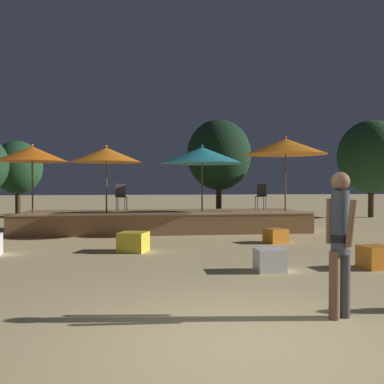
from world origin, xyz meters
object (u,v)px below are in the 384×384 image
object	(u,v)px
patio_umbrella_1	(202,155)
bistro_chair_1	(261,194)
cube_seat_5	(133,242)
person_1	(340,238)
background_tree_0	(18,168)
cube_seat_4	(375,257)
cube_seat_1	(270,260)
bistro_chair_0	(121,194)
background_tree_2	(219,155)
cube_seat_0	(276,236)
patio_umbrella_2	(286,147)
patio_umbrella_0	(106,155)
patio_umbrella_3	(32,154)
background_tree_1	(371,157)

from	to	relation	value
patio_umbrella_1	bistro_chair_1	bearing A→B (deg)	23.93
cube_seat_5	person_1	bearing A→B (deg)	-65.08
background_tree_0	cube_seat_4	bearing A→B (deg)	-55.75
cube_seat_1	bistro_chair_0	world-z (taller)	bistro_chair_0
cube_seat_1	bistro_chair_1	bearing A→B (deg)	74.79
cube_seat_5	patio_umbrella_1	bearing A→B (deg)	56.81
background_tree_2	person_1	bearing A→B (deg)	-95.68
cube_seat_0	background_tree_2	xyz separation A→B (m)	(0.26, 9.79, 2.90)
patio_umbrella_2	cube_seat_5	distance (m)	6.62
patio_umbrella_0	patio_umbrella_2	size ratio (longest dim) A/B	0.89
patio_umbrella_1	cube_seat_4	world-z (taller)	patio_umbrella_1
patio_umbrella_3	cube_seat_4	world-z (taller)	patio_umbrella_3
cube_seat_4	patio_umbrella_0	bearing A→B (deg)	132.84
bistro_chair_0	patio_umbrella_0	bearing A→B (deg)	-124.23
patio_umbrella_3	cube_seat_1	world-z (taller)	patio_umbrella_3
patio_umbrella_1	background_tree_2	bearing A→B (deg)	75.22
patio_umbrella_0	background_tree_0	distance (m)	11.39
cube_seat_0	cube_seat_4	distance (m)	3.81
patio_umbrella_1	cube_seat_0	bearing A→B (deg)	-52.27
patio_umbrella_2	bistro_chair_0	world-z (taller)	patio_umbrella_2
patio_umbrella_3	cube_seat_5	world-z (taller)	patio_umbrella_3
patio_umbrella_2	background_tree_1	bearing A→B (deg)	42.17
bistro_chair_1	background_tree_1	xyz separation A→B (m)	(6.97, 4.88, 1.68)
background_tree_0	patio_umbrella_0	bearing A→B (deg)	-61.88
patio_umbrella_2	patio_umbrella_3	bearing A→B (deg)	-179.33
bistro_chair_1	background_tree_1	distance (m)	8.68
cube_seat_0	person_1	bearing A→B (deg)	-101.77
cube_seat_5	bistro_chair_0	bearing A→B (deg)	96.01
cube_seat_4	cube_seat_0	bearing A→B (deg)	101.24
patio_umbrella_2	cube_seat_4	bearing A→B (deg)	-93.37
background_tree_1	patio_umbrella_3	bearing A→B (deg)	-157.91
patio_umbrella_1	background_tree_1	xyz separation A→B (m)	(9.25, 5.90, 0.41)
cube_seat_5	background_tree_0	distance (m)	14.92
bistro_chair_0	person_1	bearing A→B (deg)	-87.16
background_tree_0	background_tree_2	xyz separation A→B (m)	(10.41, -2.47, 0.59)
cube_seat_1	cube_seat_4	bearing A→B (deg)	0.31
patio_umbrella_3	background_tree_1	xyz separation A→B (m)	(14.55, 5.90, 0.41)
patio_umbrella_3	bistro_chair_1	bearing A→B (deg)	7.67
patio_umbrella_1	patio_umbrella_2	size ratio (longest dim) A/B	0.90
bistro_chair_1	person_1	bearing A→B (deg)	-69.53
cube_seat_1	patio_umbrella_3	bearing A→B (deg)	133.47
bistro_chair_1	background_tree_0	xyz separation A→B (m)	(-10.70, 9.01, 1.22)
patio_umbrella_0	background_tree_0	size ratio (longest dim) A/B	0.73
background_tree_0	patio_umbrella_3	bearing A→B (deg)	-72.71
patio_umbrella_1	cube_seat_5	world-z (taller)	patio_umbrella_1
patio_umbrella_0	patio_umbrella_2	distance (m)	5.90
patio_umbrella_0	patio_umbrella_3	size ratio (longest dim) A/B	1.00
cube_seat_0	bistro_chair_1	bearing A→B (deg)	80.48
cube_seat_5	person_1	distance (m)	6.08
patio_umbrella_1	background_tree_0	bearing A→B (deg)	130.03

